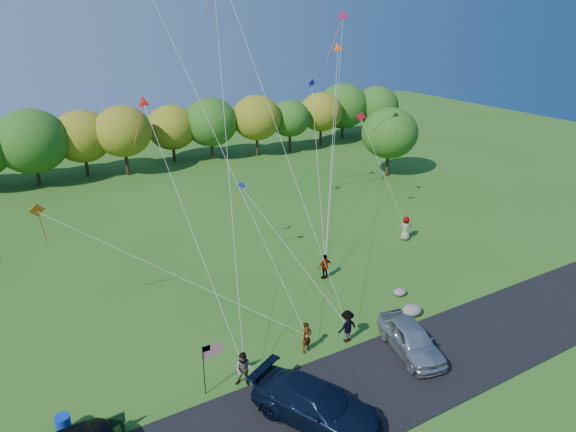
# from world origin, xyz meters

# --- Properties ---
(ground) EXTENTS (140.00, 140.00, 0.00)m
(ground) POSITION_xyz_m (0.00, 0.00, 0.00)
(ground) COLOR #2C5A19
(ground) RESTS_ON ground
(asphalt_lane) EXTENTS (44.00, 6.00, 0.06)m
(asphalt_lane) POSITION_xyz_m (0.00, -4.00, 0.03)
(asphalt_lane) COLOR black
(asphalt_lane) RESTS_ON ground
(treeline) EXTENTS (76.10, 27.75, 8.20)m
(treeline) POSITION_xyz_m (0.73, 36.23, 4.66)
(treeline) COLOR #3C2B16
(treeline) RESTS_ON ground
(minivan_navy) EXTENTS (4.89, 6.48, 1.75)m
(minivan_navy) POSITION_xyz_m (-2.54, -4.52, 0.93)
(minivan_navy) COLOR black
(minivan_navy) RESTS_ON asphalt_lane
(minivan_silver) EXTENTS (2.94, 5.10, 1.63)m
(minivan_silver) POSITION_xyz_m (4.44, -2.93, 0.88)
(minivan_silver) COLOR #A9ABB4
(minivan_silver) RESTS_ON asphalt_lane
(flyer_a) EXTENTS (0.74, 0.58, 1.76)m
(flyer_a) POSITION_xyz_m (-0.22, -0.07, 0.88)
(flyer_a) COLOR #4C4C59
(flyer_a) RESTS_ON ground
(flyer_b) EXTENTS (1.13, 1.10, 1.83)m
(flyer_b) POSITION_xyz_m (-4.23, -0.80, 0.92)
(flyer_b) COLOR #4C4C59
(flyer_b) RESTS_ON ground
(flyer_c) EXTENTS (1.26, 0.78, 1.88)m
(flyer_c) POSITION_xyz_m (2.17, -0.38, 0.94)
(flyer_c) COLOR #4C4C59
(flyer_c) RESTS_ON ground
(flyer_d) EXTENTS (1.06, 0.49, 1.78)m
(flyer_d) POSITION_xyz_m (5.11, 6.11, 0.89)
(flyer_d) COLOR #4C4C59
(flyer_d) RESTS_ON ground
(flyer_e) EXTENTS (1.13, 1.03, 1.94)m
(flyer_e) POSITION_xyz_m (14.12, 8.17, 0.97)
(flyer_e) COLOR #4C4C59
(flyer_e) RESTS_ON ground
(park_bench) EXTENTS (1.81, 0.52, 1.00)m
(park_bench) POSITION_xyz_m (-10.78, -0.80, 0.53)
(park_bench) COLOR #143916
(park_bench) RESTS_ON ground
(trash_barrel) EXTENTS (0.63, 0.63, 0.94)m
(trash_barrel) POSITION_xyz_m (-12.22, 0.28, 0.47)
(trash_barrel) COLOR #0B2EB0
(trash_barrel) RESTS_ON ground
(flag_assembly) EXTENTS (0.99, 0.64, 2.68)m
(flag_assembly) POSITION_xyz_m (-5.79, -0.42, 2.03)
(flag_assembly) COLOR black
(flag_assembly) RESTS_ON ground
(boulder_near) EXTENTS (1.28, 1.00, 0.64)m
(boulder_near) POSITION_xyz_m (7.06, -0.24, 0.32)
(boulder_near) COLOR gray
(boulder_near) RESTS_ON ground
(boulder_far) EXTENTS (0.87, 0.73, 0.45)m
(boulder_far) POSITION_xyz_m (8.00, 1.86, 0.23)
(boulder_far) COLOR slate
(boulder_far) RESTS_ON ground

